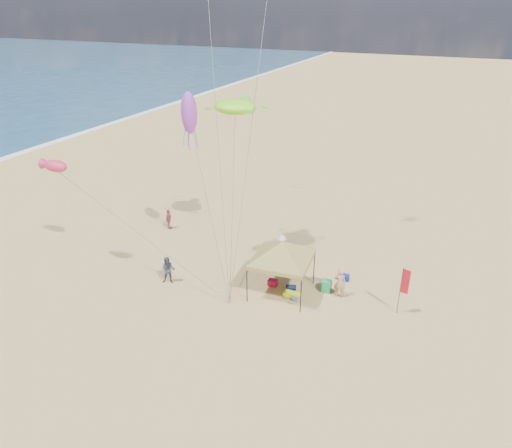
# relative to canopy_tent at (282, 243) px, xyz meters

# --- Properties ---
(ground) EXTENTS (280.00, 280.00, 0.00)m
(ground) POSITION_rel_canopy_tent_xyz_m (-1.71, -2.80, -3.22)
(ground) COLOR tan
(ground) RESTS_ON ground
(canopy_tent) EXTENTS (6.25, 6.25, 3.87)m
(canopy_tent) POSITION_rel_canopy_tent_xyz_m (0.00, 0.00, 0.00)
(canopy_tent) COLOR black
(canopy_tent) RESTS_ON ground
(feather_flag) EXTENTS (0.43, 0.12, 2.87)m
(feather_flag) POSITION_rel_canopy_tent_xyz_m (6.67, 0.69, -1.30)
(feather_flag) COLOR black
(feather_flag) RESTS_ON ground
(cooler_red) EXTENTS (0.54, 0.38, 0.38)m
(cooler_red) POSITION_rel_canopy_tent_xyz_m (-0.74, 0.46, -3.03)
(cooler_red) COLOR #BE0F33
(cooler_red) RESTS_ON ground
(cooler_blue) EXTENTS (0.54, 0.38, 0.38)m
(cooler_blue) POSITION_rel_canopy_tent_xyz_m (3.04, 2.82, -3.03)
(cooler_blue) COLOR navy
(cooler_blue) RESTS_ON ground
(bag_navy) EXTENTS (0.69, 0.54, 0.36)m
(bag_navy) POSITION_rel_canopy_tent_xyz_m (0.45, 0.42, -3.04)
(bag_navy) COLOR #0C1537
(bag_navy) RESTS_ON ground
(bag_orange) EXTENTS (0.54, 0.69, 0.36)m
(bag_orange) POSITION_rel_canopy_tent_xyz_m (-1.90, 3.90, -3.04)
(bag_orange) COLOR #F8420D
(bag_orange) RESTS_ON ground
(chair_green) EXTENTS (0.50, 0.50, 0.70)m
(chair_green) POSITION_rel_canopy_tent_xyz_m (2.38, 1.18, -2.87)
(chair_green) COLOR #1A9244
(chair_green) RESTS_ON ground
(chair_yellow) EXTENTS (0.50, 0.50, 0.70)m
(chair_yellow) POSITION_rel_canopy_tent_xyz_m (-1.88, 2.07, -2.87)
(chair_yellow) COLOR gold
(chair_yellow) RESTS_ON ground
(crate_grey) EXTENTS (0.34, 0.30, 0.28)m
(crate_grey) POSITION_rel_canopy_tent_xyz_m (1.03, -0.47, -3.08)
(crate_grey) COLOR slate
(crate_grey) RESTS_ON ground
(beach_cart) EXTENTS (0.90, 0.50, 0.24)m
(beach_cart) POSITION_rel_canopy_tent_xyz_m (0.74, -0.26, -3.02)
(beach_cart) COLOR #D8F51B
(beach_cart) RESTS_ON ground
(person_near_a) EXTENTS (0.73, 0.53, 1.86)m
(person_near_a) POSITION_rel_canopy_tent_xyz_m (3.19, 0.94, -2.29)
(person_near_a) COLOR tan
(person_near_a) RESTS_ON ground
(person_near_b) EXTENTS (1.03, 0.94, 1.73)m
(person_near_b) POSITION_rel_canopy_tent_xyz_m (-6.56, -1.84, -2.36)
(person_near_b) COLOR #3A3E4F
(person_near_b) RESTS_ON ground
(person_near_c) EXTENTS (1.15, 0.70, 1.73)m
(person_near_c) POSITION_rel_canopy_tent_xyz_m (-1.44, 3.65, -2.36)
(person_near_c) COLOR beige
(person_near_c) RESTS_ON ground
(person_far_a) EXTENTS (0.58, 0.96, 1.54)m
(person_far_a) POSITION_rel_canopy_tent_xyz_m (-10.77, 4.46, -2.45)
(person_far_a) COLOR #A63F4A
(person_far_a) RESTS_ON ground
(turtle_kite) EXTENTS (2.72, 2.19, 0.89)m
(turtle_kite) POSITION_rel_canopy_tent_xyz_m (-4.66, 3.67, 6.47)
(turtle_kite) COLOR #87F020
(turtle_kite) RESTS_ON ground
(fish_kite) EXTENTS (1.76, 1.11, 0.73)m
(fish_kite) POSITION_rel_canopy_tent_xyz_m (-13.54, -2.45, 3.40)
(fish_kite) COLOR #D32851
(fish_kite) RESTS_ON ground
(squid_kite) EXTENTS (1.07, 1.07, 2.44)m
(squid_kite) POSITION_rel_canopy_tent_xyz_m (-6.49, 1.40, 6.40)
(squid_kite) COLOR purple
(squid_kite) RESTS_ON ground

